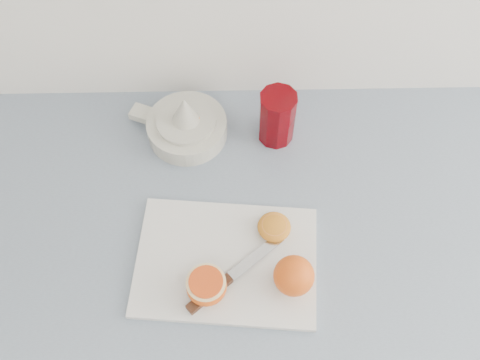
# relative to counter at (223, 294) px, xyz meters

# --- Properties ---
(counter) EXTENTS (2.36, 0.64, 0.89)m
(counter) POSITION_rel_counter_xyz_m (0.00, 0.00, 0.00)
(counter) COLOR white
(counter) RESTS_ON ground
(cutting_board) EXTENTS (0.33, 0.25, 0.01)m
(cutting_board) POSITION_rel_counter_xyz_m (0.02, -0.10, 0.45)
(cutting_board) COLOR silver
(cutting_board) RESTS_ON counter
(whole_orange) EXTENTS (0.07, 0.07, 0.07)m
(whole_orange) POSITION_rel_counter_xyz_m (0.13, -0.14, 0.49)
(whole_orange) COLOR orange
(whole_orange) RESTS_ON cutting_board
(half_orange) EXTENTS (0.07, 0.07, 0.04)m
(half_orange) POSITION_rel_counter_xyz_m (-0.02, -0.15, 0.48)
(half_orange) COLOR orange
(half_orange) RESTS_ON cutting_board
(squeezed_shell) EXTENTS (0.06, 0.06, 0.03)m
(squeezed_shell) POSITION_rel_counter_xyz_m (0.10, -0.04, 0.47)
(squeezed_shell) COLOR orange
(squeezed_shell) RESTS_ON cutting_board
(paring_knife) EXTENTS (0.17, 0.15, 0.01)m
(paring_knife) POSITION_rel_counter_xyz_m (0.00, -0.15, 0.46)
(paring_knife) COLOR #4D2616
(paring_knife) RESTS_ON cutting_board
(citrus_juicer) EXTENTS (0.20, 0.16, 0.11)m
(citrus_juicer) POSITION_rel_counter_xyz_m (-0.06, 0.19, 0.47)
(citrus_juicer) COLOR silver
(citrus_juicer) RESTS_ON counter
(red_tumbler) EXTENTS (0.07, 0.07, 0.12)m
(red_tumbler) POSITION_rel_counter_xyz_m (0.12, 0.18, 0.50)
(red_tumbler) COLOR #5F0005
(red_tumbler) RESTS_ON counter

